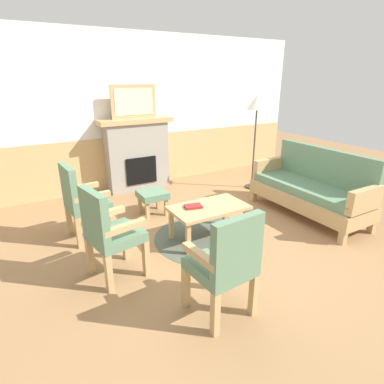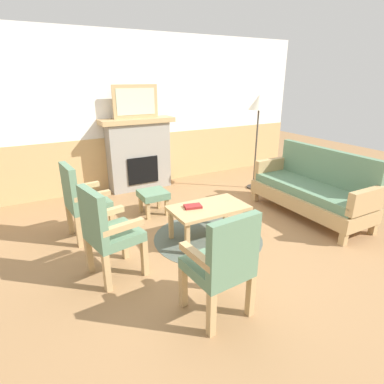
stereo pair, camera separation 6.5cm
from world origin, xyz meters
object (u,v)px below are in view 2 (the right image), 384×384
at_px(fireplace, 139,153).
at_px(armchair_by_window_left, 82,198).
at_px(floor_lamp_by_couch, 259,108).
at_px(framed_picture, 136,102).
at_px(coffee_table, 208,210).
at_px(couch, 312,190).
at_px(book_on_table, 193,206).
at_px(armchair_near_fireplace, 107,229).
at_px(footstool, 153,196).
at_px(armchair_front_left, 223,261).

distance_m(fireplace, armchair_by_window_left, 1.98).
bearing_deg(floor_lamp_by_couch, framed_picture, 150.38).
relative_size(coffee_table, armchair_by_window_left, 0.98).
height_order(couch, book_on_table, couch).
xyz_separation_m(couch, coffee_table, (-1.72, 0.12, -0.01)).
bearing_deg(armchair_by_window_left, book_on_table, -31.76).
xyz_separation_m(couch, armchair_near_fireplace, (-3.03, -0.08, 0.14)).
xyz_separation_m(coffee_table, armchair_near_fireplace, (-1.31, -0.20, 0.15)).
bearing_deg(footstool, book_on_table, -82.68).
bearing_deg(floor_lamp_by_couch, coffee_table, -144.88).
bearing_deg(book_on_table, armchair_by_window_left, 148.24).
relative_size(couch, armchair_by_window_left, 1.84).
bearing_deg(armchair_by_window_left, framed_picture, 49.16).
bearing_deg(armchair_front_left, armchair_by_window_left, 109.77).
bearing_deg(book_on_table, footstool, 97.32).
height_order(fireplace, couch, fireplace).
relative_size(framed_picture, armchair_near_fireplace, 0.82).
distance_m(framed_picture, armchair_by_window_left, 2.23).
height_order(coffee_table, armchair_by_window_left, armchair_by_window_left).
bearing_deg(armchair_front_left, framed_picture, 80.94).
bearing_deg(fireplace, coffee_table, -88.18).
bearing_deg(book_on_table, fireplace, 87.03).
xyz_separation_m(framed_picture, couch, (1.79, -2.42, -1.16)).
bearing_deg(floor_lamp_by_couch, fireplace, 150.39).
xyz_separation_m(coffee_table, floor_lamp_by_couch, (1.77, 1.25, 1.06)).
relative_size(fireplace, armchair_near_fireplace, 1.33).
relative_size(coffee_table, armchair_near_fireplace, 0.98).
relative_size(book_on_table, armchair_near_fireplace, 0.22).
relative_size(armchair_near_fireplace, armchair_front_left, 1.00).
xyz_separation_m(couch, armchair_by_window_left, (-3.08, 0.92, 0.14)).
height_order(framed_picture, floor_lamp_by_couch, framed_picture).
xyz_separation_m(armchair_by_window_left, armchair_front_left, (0.73, -2.03, 0.00)).
relative_size(couch, footstool, 4.50).
bearing_deg(armchair_by_window_left, floor_lamp_by_couch, 8.15).
bearing_deg(coffee_table, footstool, 106.61).
xyz_separation_m(book_on_table, floor_lamp_by_couch, (1.96, 1.18, 1.00)).
bearing_deg(armchair_near_fireplace, coffee_table, 8.78).
relative_size(framed_picture, couch, 0.44).
xyz_separation_m(coffee_table, book_on_table, (-0.19, 0.07, 0.07)).
height_order(coffee_table, book_on_table, book_on_table).
bearing_deg(armchair_by_window_left, couch, -16.61).
xyz_separation_m(fireplace, framed_picture, (0.00, 0.00, 0.91)).
relative_size(framed_picture, book_on_table, 3.80).
xyz_separation_m(book_on_table, armchair_front_left, (-0.45, -1.30, 0.08)).
relative_size(armchair_by_window_left, armchair_front_left, 1.00).
xyz_separation_m(couch, armchair_front_left, (-2.35, -1.11, 0.14)).
bearing_deg(armchair_by_window_left, footstool, 13.95).
xyz_separation_m(fireplace, armchair_near_fireplace, (-1.24, -2.50, -0.11)).
relative_size(book_on_table, floor_lamp_by_couch, 0.13).
bearing_deg(footstool, armchair_front_left, -97.95).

